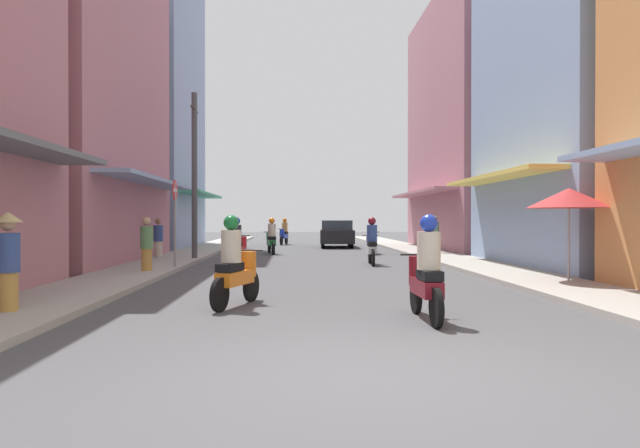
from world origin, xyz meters
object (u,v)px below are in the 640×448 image
object	(u,v)px
motorbike_blue	(284,233)
vendor_umbrella	(569,198)
motorbike_red	(238,244)
utility_pole	(194,175)
motorbike_green	(271,238)
pedestrian_foreground	(8,258)
pedestrian_far	(158,240)
pedestrian_crossing	(435,236)
street_sign_no_entry	(175,212)
motorbike_black	(373,242)
parked_car	(337,234)
pedestrian_midway	(147,246)
motorbike_white	(371,244)
motorbike_maroon	(426,273)
motorbike_orange	(236,266)

from	to	relation	value
motorbike_blue	vendor_umbrella	distance (m)	22.54
motorbike_red	vendor_umbrella	world-z (taller)	vendor_umbrella
utility_pole	motorbike_green	bearing A→B (deg)	58.61
pedestrian_foreground	utility_pole	world-z (taller)	utility_pole
pedestrian_far	pedestrian_crossing	distance (m)	11.15
motorbike_green	utility_pole	xyz separation A→B (m)	(-2.57, -4.22, 2.39)
street_sign_no_entry	pedestrian_crossing	bearing A→B (deg)	36.33
motorbike_green	pedestrian_foreground	world-z (taller)	pedestrian_foreground
pedestrian_far	pedestrian_crossing	size ratio (longest dim) A/B	0.93
motorbike_black	parked_car	distance (m)	6.26
motorbike_black	pedestrian_midway	world-z (taller)	pedestrian_midway
motorbike_black	vendor_umbrella	bearing A→B (deg)	-76.90
pedestrian_far	street_sign_no_entry	bearing A→B (deg)	-71.13
motorbike_black	parked_car	world-z (taller)	parked_car
street_sign_no_entry	motorbike_white	bearing A→B (deg)	18.31
motorbike_blue	pedestrian_far	world-z (taller)	motorbike_blue
motorbike_red	motorbike_maroon	distance (m)	11.31
motorbike_red	motorbike_black	world-z (taller)	motorbike_red
motorbike_red	vendor_umbrella	distance (m)	10.36
motorbike_black	pedestrian_midway	bearing A→B (deg)	-129.42
motorbike_red	motorbike_black	distance (m)	7.72
motorbike_white	utility_pole	bearing A→B (deg)	163.01
pedestrian_crossing	pedestrian_foreground	xyz separation A→B (m)	(-10.22, -14.87, 0.09)
motorbike_green	pedestrian_midway	xyz separation A→B (m)	(-3.00, -9.22, 0.08)
pedestrian_midway	vendor_umbrella	world-z (taller)	vendor_umbrella
motorbike_blue	street_sign_no_entry	bearing A→B (deg)	-99.41
motorbike_blue	pedestrian_midway	world-z (taller)	motorbike_blue
motorbike_red	motorbike_blue	bearing A→B (deg)	85.21
parked_car	motorbike_red	bearing A→B (deg)	-109.40
motorbike_orange	parked_car	bearing A→B (deg)	81.04
motorbike_green	parked_car	world-z (taller)	motorbike_green
pedestrian_midway	motorbike_green	bearing A→B (deg)	71.99
motorbike_blue	motorbike_white	bearing A→B (deg)	-78.35
motorbike_white	pedestrian_foreground	xyz separation A→B (m)	(-6.88, -9.98, 0.21)
motorbike_maroon	utility_pole	world-z (taller)	utility_pole
motorbike_white	motorbike_blue	bearing A→B (deg)	101.65
motorbike_blue	motorbike_black	size ratio (longest dim) A/B	1.00
motorbike_blue	motorbike_maroon	xyz separation A→B (m)	(2.55, -25.73, 0.00)
motorbike_orange	motorbike_white	bearing A→B (deg)	68.24
motorbike_red	motorbike_maroon	size ratio (longest dim) A/B	0.99
motorbike_orange	motorbike_black	size ratio (longest dim) A/B	0.97
motorbike_green	pedestrian_foreground	distance (m)	16.42
motorbike_maroon	parked_car	xyz separation A→B (m)	(0.34, 22.45, 0.04)
parked_car	pedestrian_crossing	distance (m)	7.99
motorbike_green	motorbike_black	bearing A→B (deg)	-2.90
motorbike_green	motorbike_orange	world-z (taller)	same
motorbike_red	parked_car	bearing A→B (deg)	70.60
motorbike_black	motorbike_blue	bearing A→B (deg)	113.02
motorbike_green	street_sign_no_entry	size ratio (longest dim) A/B	0.68
motorbike_red	motorbike_black	size ratio (longest dim) A/B	1.00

